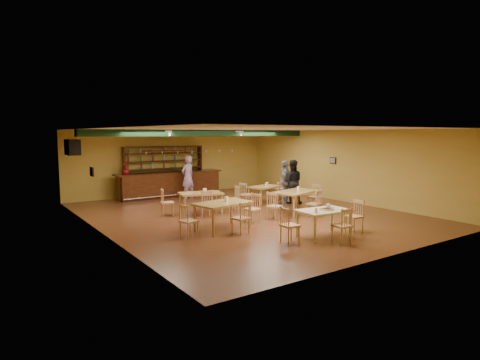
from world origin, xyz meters
TOP-DOWN VIEW (x-y plane):
  - floor at (0.00, 0.00)m, footprint 12.00×12.00m
  - ceiling_beam at (0.00, 2.80)m, footprint 10.00×0.30m
  - track_rail_left at (-1.80, 3.40)m, footprint 0.05×2.50m
  - track_rail_right at (1.40, 3.40)m, footprint 0.05×2.50m
  - ac_unit at (-4.80, 4.20)m, footprint 0.34×0.70m
  - picture_left at (-4.97, 1.00)m, footprint 0.04×0.34m
  - picture_right at (4.97, 0.50)m, footprint 0.04×0.34m
  - bar_counter at (-0.53, 5.15)m, footprint 4.93×0.85m
  - back_bar_hutch at (-0.53, 5.78)m, footprint 3.82×0.40m
  - poinsettia at (-2.54, 5.15)m, footprint 0.36×0.36m
  - dining_table_a at (-1.22, 1.02)m, footprint 1.67×1.24m
  - dining_table_b at (2.07, 1.55)m, footprint 1.50×1.08m
  - dining_table_c at (-1.89, -1.55)m, footprint 1.80×1.28m
  - dining_table_d at (1.49, -1.02)m, footprint 1.85×1.38m
  - near_table at (-0.03, -3.85)m, footprint 1.48×1.02m
  - pizza_tray at (0.07, -3.85)m, footprint 0.44×0.44m
  - parmesan_shaker at (-0.49, -4.00)m, footprint 0.08×0.08m
  - napkin_stack at (0.32, -3.65)m, footprint 0.21×0.17m
  - pizza_server at (0.22, -3.80)m, footprint 0.33×0.15m
  - side_plate at (0.52, -4.05)m, footprint 0.24×0.24m
  - patron_bar at (-0.05, 4.33)m, footprint 0.80×0.65m
  - patron_right_a at (2.87, 0.75)m, footprint 1.10×1.07m
  - patron_right_b at (2.69, 0.98)m, footprint 1.07×0.98m

SIDE VIEW (x-z plane):
  - floor at x=0.00m, z-range 0.00..0.00m
  - dining_table_b at x=2.07m, z-range 0.00..0.68m
  - dining_table_a at x=-1.22m, z-range 0.00..0.75m
  - near_table at x=-0.03m, z-range 0.00..0.76m
  - dining_table_c at x=-1.89m, z-range 0.00..0.82m
  - dining_table_d at x=1.49m, z-range 0.00..0.83m
  - bar_counter at x=-0.53m, z-range 0.00..1.13m
  - side_plate at x=0.52m, z-range 0.76..0.77m
  - pizza_tray at x=0.07m, z-range 0.76..0.77m
  - napkin_stack at x=0.32m, z-range 0.76..0.79m
  - pizza_server at x=0.22m, z-range 0.77..0.78m
  - parmesan_shaker at x=-0.49m, z-range 0.76..0.87m
  - patron_right_b at x=2.69m, z-range 0.00..1.76m
  - patron_right_a at x=2.87m, z-range 0.00..1.79m
  - patron_bar at x=-0.05m, z-range 0.00..1.89m
  - back_bar_hutch at x=-0.53m, z-range 0.00..2.28m
  - poinsettia at x=-2.54m, z-range 1.13..1.64m
  - picture_left at x=-4.97m, z-range 1.56..1.84m
  - picture_right at x=4.97m, z-range 1.56..1.84m
  - ac_unit at x=-4.80m, z-range 2.11..2.59m
  - ceiling_beam at x=0.00m, z-range 2.75..3.00m
  - track_rail_left at x=-1.80m, z-range 2.92..2.96m
  - track_rail_right at x=1.40m, z-range 2.92..2.96m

